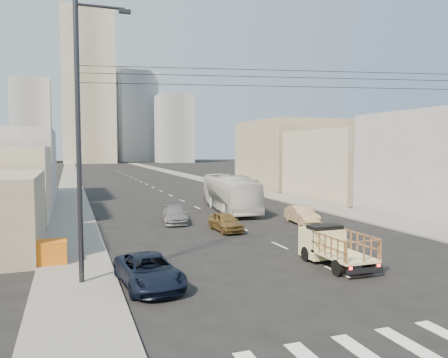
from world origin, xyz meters
TOP-DOWN VIEW (x-y plane):
  - ground at (0.00, 0.00)m, footprint 420.00×420.00m
  - sidewalk_left at (-11.75, 70.00)m, footprint 3.50×180.00m
  - sidewalk_right at (11.75, 70.00)m, footprint 3.50×180.00m
  - lane_dashes at (0.00, 53.00)m, footprint 0.15×104.00m
  - flatbed_pickup at (0.49, 3.01)m, footprint 1.95×4.41m
  - navy_pickup at (-8.81, 2.79)m, footprint 2.63×4.99m
  - city_bus at (2.30, 22.85)m, footprint 4.02×12.18m
  - sedan_brown at (-1.53, 13.43)m, footprint 1.69×3.96m
  - sedan_tan at (5.11, 14.30)m, footprint 1.91×4.29m
  - sedan_grey at (-4.14, 17.99)m, footprint 2.48×4.67m
  - streetlamp_left at (-11.39, 4.00)m, footprint 2.36×0.25m
  - overhead_wires at (0.00, 1.50)m, footprint 23.01×5.02m
  - crate_stack at (-13.00, 7.77)m, footprint 1.80×1.20m
  - bldg_right_near at (19.00, 14.00)m, footprint 10.00×12.00m
  - bldg_right_mid at (19.50, 28.00)m, footprint 11.00×14.00m
  - bldg_right_far at (20.00, 44.00)m, footprint 12.00×16.00m
  - high_rise_tower at (-4.00, 170.00)m, footprint 20.00×20.00m
  - midrise_ne at (18.00, 185.00)m, footprint 16.00×16.00m
  - midrise_nw at (-26.00, 180.00)m, footprint 15.00×15.00m
  - midrise_back at (6.00, 200.00)m, footprint 18.00×18.00m
  - midrise_east at (30.00, 165.00)m, footprint 14.00×14.00m

SIDE VIEW (x-z plane):
  - ground at x=0.00m, z-range 0.00..0.00m
  - lane_dashes at x=0.00m, z-range 0.00..0.01m
  - sidewalk_left at x=-11.75m, z-range 0.00..0.12m
  - sidewalk_right at x=11.75m, z-range 0.00..0.12m
  - sedan_grey at x=-4.14m, z-range 0.00..1.29m
  - sedan_brown at x=-1.53m, z-range 0.00..1.33m
  - navy_pickup at x=-8.81m, z-range 0.00..1.34m
  - sedan_tan at x=5.11m, z-range 0.00..1.37m
  - crate_stack at x=-13.00m, z-range 0.12..1.26m
  - flatbed_pickup at x=0.49m, z-range 0.14..2.04m
  - city_bus at x=2.30m, z-range 0.00..3.33m
  - bldg_right_mid at x=19.50m, z-range 0.00..8.00m
  - bldg_right_near at x=19.00m, z-range 0.00..9.00m
  - bldg_right_far at x=20.00m, z-range 0.00..10.00m
  - streetlamp_left at x=-11.39m, z-range 0.44..12.44m
  - overhead_wires at x=0.00m, z-range 8.60..9.33m
  - midrise_east at x=30.00m, z-range 0.00..28.00m
  - midrise_nw at x=-26.00m, z-range 0.00..34.00m
  - midrise_ne at x=18.00m, z-range 0.00..40.00m
  - midrise_back at x=6.00m, z-range 0.00..44.00m
  - high_rise_tower at x=-4.00m, z-range 0.00..60.00m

